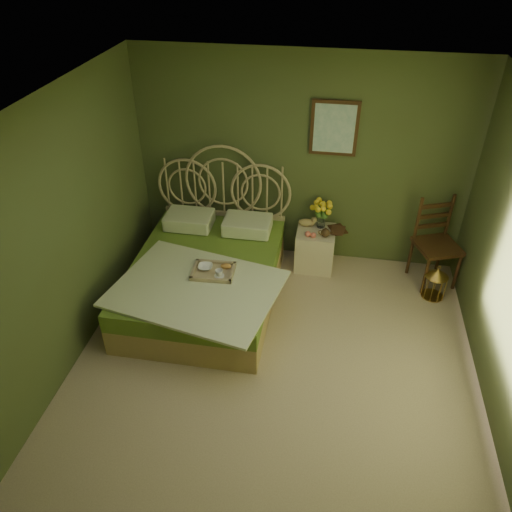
% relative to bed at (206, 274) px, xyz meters
% --- Properties ---
extents(floor, '(4.50, 4.50, 0.00)m').
position_rel_bed_xyz_m(floor, '(0.94, -1.14, -0.32)').
color(floor, '#C6AD8F').
rests_on(floor, ground).
extents(ceiling, '(4.50, 4.50, 0.00)m').
position_rel_bed_xyz_m(ceiling, '(0.94, -1.14, 2.28)').
color(ceiling, silver).
rests_on(ceiling, wall_back).
extents(wall_back, '(4.00, 0.00, 4.00)m').
position_rel_bed_xyz_m(wall_back, '(0.94, 1.11, 0.98)').
color(wall_back, '#4B5A2F').
rests_on(wall_back, floor).
extents(wall_left, '(0.00, 4.50, 4.50)m').
position_rel_bed_xyz_m(wall_left, '(-1.06, -1.14, 0.98)').
color(wall_left, '#4B5A2F').
rests_on(wall_left, floor).
extents(wall_art, '(0.54, 0.04, 0.64)m').
position_rel_bed_xyz_m(wall_art, '(1.30, 1.08, 1.43)').
color(wall_art, '#39200F').
rests_on(wall_art, wall_back).
extents(bed, '(1.88, 2.37, 1.47)m').
position_rel_bed_xyz_m(bed, '(0.00, 0.00, 0.00)').
color(bed, tan).
rests_on(bed, floor).
extents(nightstand, '(0.47, 0.48, 0.95)m').
position_rel_bed_xyz_m(nightstand, '(1.21, 0.85, 0.03)').
color(nightstand, beige).
rests_on(nightstand, floor).
extents(chair, '(0.61, 0.61, 1.07)m').
position_rel_bed_xyz_m(chair, '(2.64, 0.85, 0.27)').
color(chair, '#39200F').
rests_on(chair, floor).
extents(birdcage, '(0.26, 0.26, 0.40)m').
position_rel_bed_xyz_m(birdcage, '(2.64, 0.45, -0.13)').
color(birdcage, '#B08238').
rests_on(birdcage, floor).
extents(book_lower, '(0.26, 0.29, 0.02)m').
position_rel_bed_xyz_m(book_lower, '(1.38, 0.86, 0.21)').
color(book_lower, '#381E0F').
rests_on(book_lower, nightstand).
extents(book_upper, '(0.19, 0.24, 0.02)m').
position_rel_bed_xyz_m(book_upper, '(1.38, 0.86, 0.23)').
color(book_upper, '#472819').
rests_on(book_upper, nightstand).
extents(cereal_bowl, '(0.18, 0.18, 0.04)m').
position_rel_bed_xyz_m(cereal_bowl, '(0.06, -0.21, 0.26)').
color(cereal_bowl, white).
rests_on(cereal_bowl, bed).
extents(coffee_cup, '(0.10, 0.10, 0.08)m').
position_rel_bed_xyz_m(coffee_cup, '(0.24, -0.32, 0.28)').
color(coffee_cup, white).
rests_on(coffee_cup, bed).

